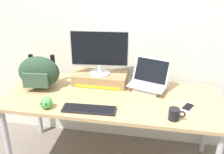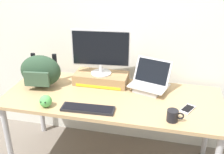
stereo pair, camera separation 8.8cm
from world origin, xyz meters
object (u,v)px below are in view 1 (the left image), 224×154
(desktop_monitor, at_px, (99,51))
(external_keyboard, at_px, (89,109))
(plush_toy, at_px, (46,103))
(messenger_backpack, at_px, (39,72))
(toner_box_yellow, at_px, (100,79))
(cell_phone, at_px, (188,107))
(open_laptop, at_px, (149,84))
(coffee_mug, at_px, (174,114))

(desktop_monitor, xyz_separation_m, external_keyboard, (0.02, -0.48, -0.30))
(external_keyboard, height_order, plush_toy, plush_toy)
(external_keyboard, xyz_separation_m, messenger_backpack, (-0.54, 0.31, 0.13))
(toner_box_yellow, height_order, cell_phone, toner_box_yellow)
(toner_box_yellow, relative_size, open_laptop, 1.31)
(open_laptop, height_order, external_keyboard, open_laptop)
(toner_box_yellow, distance_m, open_laptop, 0.45)
(cell_phone, xyz_separation_m, plush_toy, (-1.10, -0.21, 0.04))
(open_laptop, height_order, cell_phone, open_laptop)
(desktop_monitor, bearing_deg, open_laptop, -11.33)
(desktop_monitor, height_order, plush_toy, desktop_monitor)
(desktop_monitor, height_order, messenger_backpack, desktop_monitor)
(open_laptop, height_order, coffee_mug, open_laptop)
(plush_toy, bearing_deg, open_laptop, 30.90)
(coffee_mug, xyz_separation_m, plush_toy, (-0.99, -0.02, 0.01))
(desktop_monitor, xyz_separation_m, open_laptop, (0.45, -0.04, -0.26))
(desktop_monitor, distance_m, coffee_mug, 0.87)
(desktop_monitor, distance_m, cell_phone, 0.89)
(desktop_monitor, bearing_deg, coffee_mug, -41.68)
(desktop_monitor, xyz_separation_m, messenger_backpack, (-0.52, -0.17, -0.17))
(cell_phone, bearing_deg, coffee_mug, -93.98)
(toner_box_yellow, distance_m, plush_toy, 0.60)
(messenger_backpack, relative_size, plush_toy, 3.88)
(open_laptop, relative_size, plush_toy, 3.75)
(external_keyboard, bearing_deg, plush_toy, -178.28)
(open_laptop, distance_m, cell_phone, 0.42)
(toner_box_yellow, distance_m, cell_phone, 0.84)
(external_keyboard, bearing_deg, toner_box_yellow, 89.62)
(desktop_monitor, xyz_separation_m, coffee_mug, (0.67, -0.48, -0.27))
(open_laptop, height_order, messenger_backpack, messenger_backpack)
(open_laptop, relative_size, messenger_backpack, 0.96)
(external_keyboard, distance_m, coffee_mug, 0.65)
(desktop_monitor, relative_size, plush_toy, 5.24)
(messenger_backpack, relative_size, cell_phone, 2.45)
(open_laptop, xyz_separation_m, external_keyboard, (-0.43, -0.43, -0.04))
(external_keyboard, xyz_separation_m, cell_phone, (0.76, 0.18, -0.01))
(external_keyboard, bearing_deg, messenger_backpack, 147.33)
(toner_box_yellow, height_order, coffee_mug, toner_box_yellow)
(plush_toy, bearing_deg, external_keyboard, 4.44)
(coffee_mug, height_order, plush_toy, plush_toy)
(toner_box_yellow, bearing_deg, messenger_backpack, -161.72)
(external_keyboard, bearing_deg, coffee_mug, -3.14)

